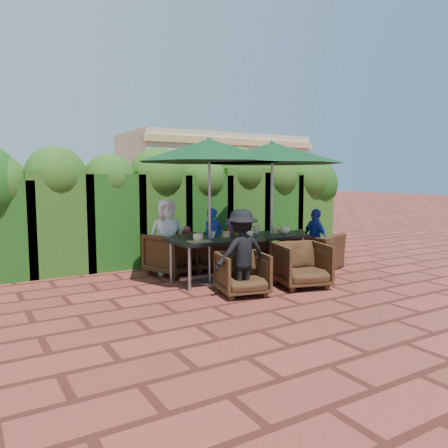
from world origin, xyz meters
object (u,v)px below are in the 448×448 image
chair_far_right (249,248)px  umbrella_left (209,151)px  chair_far_mid (211,250)px  chair_near_left (242,271)px  chair_near_right (302,263)px  chair_far_left (173,251)px  chair_end_right (311,245)px  umbrella_right (272,153)px  dining_table (239,241)px

chair_far_right → umbrella_left: bearing=54.7°
chair_far_mid → chair_near_left: size_ratio=1.05×
chair_far_mid → chair_near_right: (0.61, -1.94, 0.02)m
chair_far_left → chair_end_right: size_ratio=0.81×
umbrella_right → chair_near_left: size_ratio=3.57×
chair_near_left → chair_end_right: (2.27, 0.99, 0.10)m
chair_far_mid → chair_far_left: bearing=14.1°
dining_table → umbrella_left: (-0.60, -0.01, 1.54)m
chair_far_left → chair_far_right: (1.64, -0.07, -0.07)m
chair_near_left → dining_table: bearing=71.9°
chair_far_right → umbrella_right: bearing=107.2°
chair_end_right → chair_far_mid: bearing=44.8°
umbrella_left → chair_far_mid: (0.54, 0.92, -1.83)m
chair_far_left → dining_table: bearing=109.5°
chair_near_left → chair_near_right: (1.10, -0.09, 0.04)m
umbrella_right → chair_near_left: bearing=-142.9°
umbrella_left → chair_end_right: bearing=1.5°
umbrella_left → chair_far_left: (-0.25, 0.95, -1.78)m
umbrella_right → chair_far_left: (-1.57, 0.92, -1.78)m
chair_far_mid → chair_end_right: chair_end_right is taller
chair_far_left → chair_near_left: size_ratio=1.20×
umbrella_left → chair_far_right: (1.40, 0.88, -1.85)m
chair_near_right → chair_far_right: bearing=97.9°
chair_far_right → chair_end_right: bearing=161.0°
umbrella_left → chair_end_right: size_ratio=2.33×
chair_far_mid → chair_near_right: size_ratio=0.95×
umbrella_left → chair_far_mid: size_ratio=3.25×
umbrella_right → chair_end_right: (1.01, 0.03, -1.75)m
dining_table → chair_end_right: 1.74m
chair_near_right → chair_far_mid: bearing=122.8°
chair_far_right → chair_near_left: chair_far_right is taller
umbrella_left → chair_far_right: 2.48m
chair_far_left → chair_far_right: chair_far_left is taller
chair_near_right → chair_end_right: bearing=57.8°
umbrella_left → umbrella_right: same height
chair_far_left → chair_near_left: chair_far_left is taller
chair_far_left → chair_end_right: chair_end_right is taller
chair_near_left → chair_near_right: size_ratio=0.90×
umbrella_right → chair_end_right: umbrella_right is taller
dining_table → chair_end_right: size_ratio=2.37×
dining_table → umbrella_right: 1.70m
chair_far_mid → chair_near_left: (-0.49, -1.85, -0.02)m
chair_far_right → chair_near_right: chair_near_right is taller
chair_far_left → chair_near_left: (0.30, -1.88, -0.07)m
dining_table → chair_far_mid: bearing=94.0°
dining_table → chair_far_left: size_ratio=2.91×
chair_near_left → chair_far_mid: bearing=87.6°
umbrella_right → chair_near_left: (-1.27, -0.96, -1.85)m
umbrella_left → chair_near_right: 2.37m
chair_end_right → umbrella_right: bearing=72.0°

